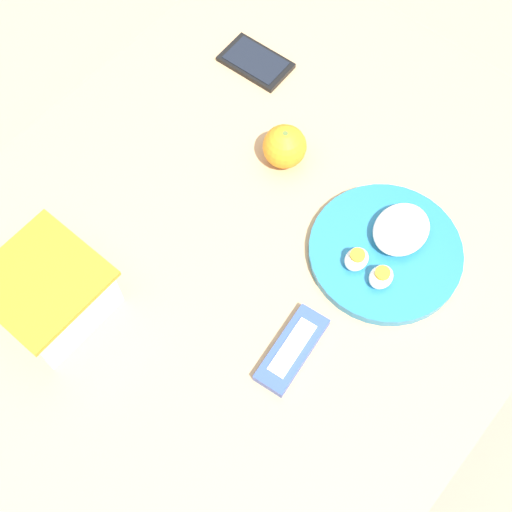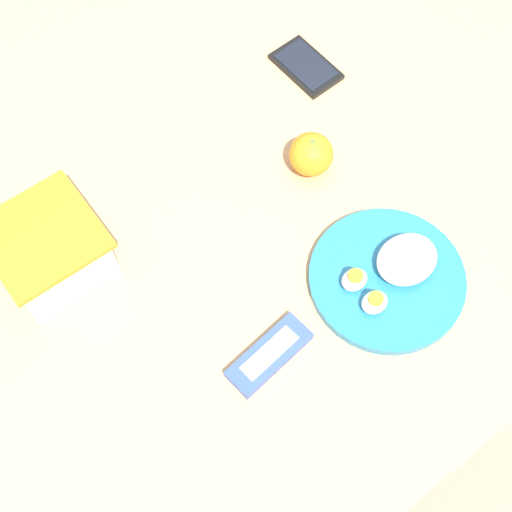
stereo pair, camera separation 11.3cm
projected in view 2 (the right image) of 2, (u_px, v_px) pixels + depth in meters
name	position (u px, v px, depth m)	size (l,w,h in m)	color
ground_plane	(261.00, 372.00, 1.85)	(10.00, 10.00, 0.00)	gray
table	(263.00, 268.00, 1.28)	(1.13, 0.92, 0.75)	tan
food_container	(51.00, 252.00, 1.12)	(0.17, 0.16, 0.10)	white
orange_fruit	(311.00, 154.00, 1.21)	(0.08, 0.08, 0.08)	orange
rice_plate	(390.00, 276.00, 1.13)	(0.25, 0.25, 0.05)	teal
candy_bar	(269.00, 355.00, 1.08)	(0.15, 0.07, 0.02)	#334C9E
cell_phone	(306.00, 66.00, 1.34)	(0.08, 0.13, 0.01)	black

